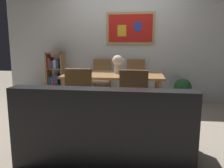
{
  "coord_description": "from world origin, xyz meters",
  "views": [
    {
      "loc": [
        0.45,
        -3.64,
        1.28
      ],
      "look_at": [
        -0.02,
        -0.2,
        0.65
      ],
      "focal_mm": 37.67,
      "sensor_mm": 36.0,
      "label": 1
    }
  ],
  "objects_px": {
    "dining_chair_far_left": "(101,77)",
    "tv_remote": "(135,74)",
    "dining_chair_near_right": "(134,96)",
    "leather_couch": "(105,132)",
    "dining_chair_far_right": "(136,78)",
    "dining_chair_near_left": "(81,94)",
    "flower_vase": "(118,62)",
    "bookshelf": "(56,79)",
    "potted_ivy": "(182,90)",
    "dining_table": "(114,79)"
  },
  "relations": [
    {
      "from": "dining_chair_far_left",
      "to": "tv_remote",
      "type": "xyz_separation_m",
      "value": [
        0.75,
        -0.85,
        0.2
      ]
    },
    {
      "from": "dining_chair_near_right",
      "to": "leather_couch",
      "type": "xyz_separation_m",
      "value": [
        -0.27,
        -0.79,
        -0.23
      ]
    },
    {
      "from": "dining_chair_far_right",
      "to": "dining_chair_near_left",
      "type": "distance_m",
      "value": 1.8
    },
    {
      "from": "dining_chair_far_left",
      "to": "flower_vase",
      "type": "distance_m",
      "value": 0.94
    },
    {
      "from": "bookshelf",
      "to": "dining_chair_near_left",
      "type": "bearing_deg",
      "value": -58.23
    },
    {
      "from": "leather_couch",
      "to": "bookshelf",
      "type": "height_order",
      "value": "bookshelf"
    },
    {
      "from": "dining_chair_far_left",
      "to": "flower_vase",
      "type": "relative_size",
      "value": 2.83
    },
    {
      "from": "dining_chair_near_left",
      "to": "leather_couch",
      "type": "distance_m",
      "value": 1.0
    },
    {
      "from": "bookshelf",
      "to": "potted_ivy",
      "type": "distance_m",
      "value": 2.68
    },
    {
      "from": "leather_couch",
      "to": "flower_vase",
      "type": "distance_m",
      "value": 1.82
    },
    {
      "from": "dining_chair_far_left",
      "to": "bookshelf",
      "type": "bearing_deg",
      "value": -179.3
    },
    {
      "from": "dining_table",
      "to": "tv_remote",
      "type": "distance_m",
      "value": 0.39
    },
    {
      "from": "dining_chair_far_left",
      "to": "potted_ivy",
      "type": "bearing_deg",
      "value": -3.01
    },
    {
      "from": "dining_table",
      "to": "potted_ivy",
      "type": "height_order",
      "value": "dining_table"
    },
    {
      "from": "tv_remote",
      "to": "dining_chair_near_right",
      "type": "bearing_deg",
      "value": -89.05
    },
    {
      "from": "potted_ivy",
      "to": "dining_table",
      "type": "bearing_deg",
      "value": -150.78
    },
    {
      "from": "dining_chair_far_left",
      "to": "dining_chair_near_left",
      "type": "xyz_separation_m",
      "value": [
        -0.01,
        -1.62,
        0.0
      ]
    },
    {
      "from": "dining_chair_far_left",
      "to": "dining_chair_near_right",
      "type": "relative_size",
      "value": 1.0
    },
    {
      "from": "dining_table",
      "to": "dining_chair_near_left",
      "type": "bearing_deg",
      "value": -115.5
    },
    {
      "from": "dining_chair_near_left",
      "to": "flower_vase",
      "type": "distance_m",
      "value": 1.05
    },
    {
      "from": "dining_table",
      "to": "dining_chair_near_right",
      "type": "bearing_deg",
      "value": -65.36
    },
    {
      "from": "dining_chair_near_right",
      "to": "tv_remote",
      "type": "xyz_separation_m",
      "value": [
        -0.01,
        0.81,
        0.2
      ]
    },
    {
      "from": "bookshelf",
      "to": "tv_remote",
      "type": "bearing_deg",
      "value": -25.48
    },
    {
      "from": "dining_table",
      "to": "dining_chair_far_right",
      "type": "bearing_deg",
      "value": 67.4
    },
    {
      "from": "dining_chair_far_left",
      "to": "flower_vase",
      "type": "height_order",
      "value": "flower_vase"
    },
    {
      "from": "leather_couch",
      "to": "bookshelf",
      "type": "distance_m",
      "value": 2.87
    },
    {
      "from": "dining_chair_far_left",
      "to": "potted_ivy",
      "type": "xyz_separation_m",
      "value": [
        1.67,
        -0.09,
        -0.21
      ]
    },
    {
      "from": "dining_chair_near_left",
      "to": "dining_chair_near_right",
      "type": "distance_m",
      "value": 0.77
    },
    {
      "from": "dining_chair_far_left",
      "to": "dining_table",
      "type": "bearing_deg",
      "value": -65.29
    },
    {
      "from": "dining_chair_near_left",
      "to": "flower_vase",
      "type": "relative_size",
      "value": 2.83
    },
    {
      "from": "dining_chair_far_left",
      "to": "potted_ivy",
      "type": "relative_size",
      "value": 1.56
    },
    {
      "from": "dining_table",
      "to": "dining_chair_far_right",
      "type": "relative_size",
      "value": 1.86
    },
    {
      "from": "dining_chair_near_right",
      "to": "potted_ivy",
      "type": "xyz_separation_m",
      "value": [
        0.91,
        1.57,
        -0.21
      ]
    },
    {
      "from": "dining_table",
      "to": "potted_ivy",
      "type": "distance_m",
      "value": 1.52
    },
    {
      "from": "dining_table",
      "to": "flower_vase",
      "type": "relative_size",
      "value": 5.27
    },
    {
      "from": "dining_table",
      "to": "bookshelf",
      "type": "bearing_deg",
      "value": 149.81
    },
    {
      "from": "leather_couch",
      "to": "flower_vase",
      "type": "height_order",
      "value": "flower_vase"
    },
    {
      "from": "dining_chair_far_right",
      "to": "bookshelf",
      "type": "height_order",
      "value": "bookshelf"
    },
    {
      "from": "dining_table",
      "to": "dining_chair_near_right",
      "type": "height_order",
      "value": "dining_chair_near_right"
    },
    {
      "from": "potted_ivy",
      "to": "tv_remote",
      "type": "height_order",
      "value": "tv_remote"
    },
    {
      "from": "flower_vase",
      "to": "bookshelf",
      "type": "bearing_deg",
      "value": 153.14
    },
    {
      "from": "dining_chair_near_left",
      "to": "bookshelf",
      "type": "bearing_deg",
      "value": 121.77
    },
    {
      "from": "dining_chair_near_right",
      "to": "leather_couch",
      "type": "height_order",
      "value": "dining_chair_near_right"
    },
    {
      "from": "dining_chair_far_right",
      "to": "leather_couch",
      "type": "xyz_separation_m",
      "value": [
        -0.24,
        -2.48,
        -0.23
      ]
    },
    {
      "from": "dining_chair_near_right",
      "to": "bookshelf",
      "type": "xyz_separation_m",
      "value": [
        -1.77,
        1.65,
        -0.05
      ]
    },
    {
      "from": "dining_chair_near_right",
      "to": "flower_vase",
      "type": "height_order",
      "value": "flower_vase"
    },
    {
      "from": "bookshelf",
      "to": "dining_chair_far_left",
      "type": "bearing_deg",
      "value": 0.7
    },
    {
      "from": "dining_chair_near_left",
      "to": "tv_remote",
      "type": "height_order",
      "value": "dining_chair_near_left"
    },
    {
      "from": "tv_remote",
      "to": "flower_vase",
      "type": "bearing_deg",
      "value": 161.19
    },
    {
      "from": "dining_chair_far_left",
      "to": "bookshelf",
      "type": "relative_size",
      "value": 0.86
    }
  ]
}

